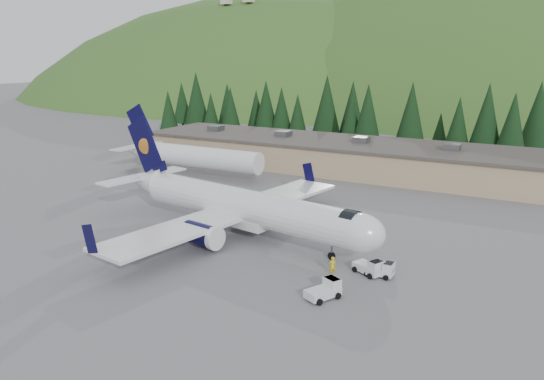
{
  "coord_description": "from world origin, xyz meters",
  "views": [
    {
      "loc": [
        29.47,
        -48.2,
        20.02
      ],
      "look_at": [
        0.0,
        6.0,
        4.0
      ],
      "focal_mm": 35.0,
      "sensor_mm": 36.0,
      "label": 1
    }
  ],
  "objects_px": {
    "second_airliner": "(187,155)",
    "baggage_tug_c": "(325,290)",
    "airliner": "(239,206)",
    "ramp_worker": "(332,266)",
    "baggage_tug_a": "(382,270)",
    "terminal_building": "(333,154)",
    "baggage_tug_b": "(370,267)"
  },
  "relations": [
    {
      "from": "second_airliner",
      "to": "baggage_tug_c",
      "type": "relative_size",
      "value": 8.19
    },
    {
      "from": "baggage_tug_c",
      "to": "ramp_worker",
      "type": "height_order",
      "value": "ramp_worker"
    },
    {
      "from": "baggage_tug_b",
      "to": "baggage_tug_a",
      "type": "bearing_deg",
      "value": 32.57
    },
    {
      "from": "baggage_tug_a",
      "to": "baggage_tug_b",
      "type": "distance_m",
      "value": 1.04
    },
    {
      "from": "second_airliner",
      "to": "terminal_building",
      "type": "xyz_separation_m",
      "value": [
        19.91,
        16.0,
        -0.7
      ]
    },
    {
      "from": "second_airliner",
      "to": "baggage_tug_b",
      "type": "distance_m",
      "value": 48.06
    },
    {
      "from": "airliner",
      "to": "ramp_worker",
      "type": "bearing_deg",
      "value": -12.58
    },
    {
      "from": "baggage_tug_c",
      "to": "terminal_building",
      "type": "height_order",
      "value": "terminal_building"
    },
    {
      "from": "second_airliner",
      "to": "terminal_building",
      "type": "bearing_deg",
      "value": 38.78
    },
    {
      "from": "second_airliner",
      "to": "baggage_tug_a",
      "type": "xyz_separation_m",
      "value": [
        41.6,
        -25.5,
        -2.68
      ]
    },
    {
      "from": "airliner",
      "to": "second_airliner",
      "type": "relative_size",
      "value": 1.36
    },
    {
      "from": "baggage_tug_a",
      "to": "baggage_tug_b",
      "type": "height_order",
      "value": "baggage_tug_b"
    },
    {
      "from": "second_airliner",
      "to": "baggage_tug_c",
      "type": "xyz_separation_m",
      "value": [
        38.79,
        -32.08,
        -2.61
      ]
    },
    {
      "from": "second_airliner",
      "to": "baggage_tug_a",
      "type": "relative_size",
      "value": 10.17
    },
    {
      "from": "baggage_tug_a",
      "to": "baggage_tug_c",
      "type": "relative_size",
      "value": 0.81
    },
    {
      "from": "ramp_worker",
      "to": "terminal_building",
      "type": "bearing_deg",
      "value": -106.08
    },
    {
      "from": "airliner",
      "to": "second_airliner",
      "type": "xyz_separation_m",
      "value": [
        -23.85,
        21.81,
        0.02
      ]
    },
    {
      "from": "baggage_tug_c",
      "to": "airliner",
      "type": "bearing_deg",
      "value": 82.69
    },
    {
      "from": "baggage_tug_a",
      "to": "ramp_worker",
      "type": "distance_m",
      "value": 4.54
    },
    {
      "from": "airliner",
      "to": "terminal_building",
      "type": "bearing_deg",
      "value": 105.78
    },
    {
      "from": "baggage_tug_b",
      "to": "baggage_tug_c",
      "type": "height_order",
      "value": "baggage_tug_c"
    },
    {
      "from": "airliner",
      "to": "terminal_building",
      "type": "relative_size",
      "value": 0.53
    },
    {
      "from": "second_airliner",
      "to": "ramp_worker",
      "type": "height_order",
      "value": "second_airliner"
    },
    {
      "from": "baggage_tug_b",
      "to": "baggage_tug_c",
      "type": "xyz_separation_m",
      "value": [
        -1.79,
        -6.46,
        0.02
      ]
    },
    {
      "from": "airliner",
      "to": "baggage_tug_c",
      "type": "bearing_deg",
      "value": -24.66
    },
    {
      "from": "second_airliner",
      "to": "baggage_tug_c",
      "type": "bearing_deg",
      "value": -39.59
    },
    {
      "from": "second_airliner",
      "to": "baggage_tug_a",
      "type": "bearing_deg",
      "value": -31.51
    },
    {
      "from": "airliner",
      "to": "baggage_tug_b",
      "type": "xyz_separation_m",
      "value": [
        16.72,
        -3.81,
        -2.61
      ]
    },
    {
      "from": "baggage_tug_b",
      "to": "baggage_tug_c",
      "type": "distance_m",
      "value": 6.7
    },
    {
      "from": "baggage_tug_c",
      "to": "baggage_tug_b",
      "type": "bearing_deg",
      "value": 11.72
    },
    {
      "from": "airliner",
      "to": "second_airliner",
      "type": "distance_m",
      "value": 32.32
    },
    {
      "from": "ramp_worker",
      "to": "second_airliner",
      "type": "bearing_deg",
      "value": -74.33
    }
  ]
}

